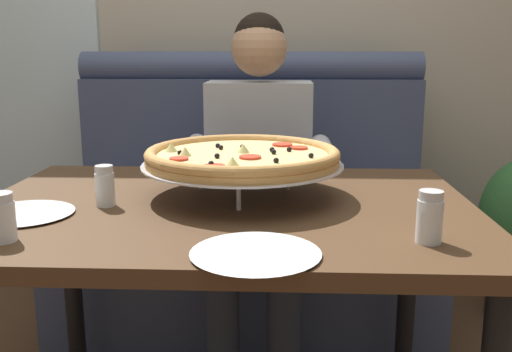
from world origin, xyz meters
name	(u,v)px	position (x,y,z in m)	size (l,w,h in m)	color
booth_bench	(247,225)	(0.00, 0.93, 0.40)	(1.53, 0.78, 1.13)	#424C6B
dining_table	(225,235)	(0.00, 0.00, 0.66)	(1.28, 0.92, 0.75)	#4C331E
diner_main	(258,167)	(0.06, 0.66, 0.71)	(0.54, 0.64, 1.27)	#2D3342
pizza	(242,157)	(0.04, 0.08, 0.86)	(0.54, 0.54, 0.14)	silver
shaker_parmesan	(105,189)	(-0.30, -0.04, 0.80)	(0.05, 0.05, 0.11)	white
shaker_pepper_flakes	(1,221)	(-0.43, -0.32, 0.80)	(0.06, 0.06, 0.10)	white
shaker_oregano	(429,221)	(0.45, -0.28, 0.80)	(0.05, 0.05, 0.11)	white
plate_near_left	(256,250)	(0.10, -0.38, 0.76)	(0.26, 0.26, 0.02)	white
plate_near_right	(23,211)	(-0.47, -0.13, 0.76)	(0.24, 0.24, 0.02)	white
patio_chair	(47,147)	(-1.37, 2.15, 0.52)	(0.43, 0.43, 0.86)	black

